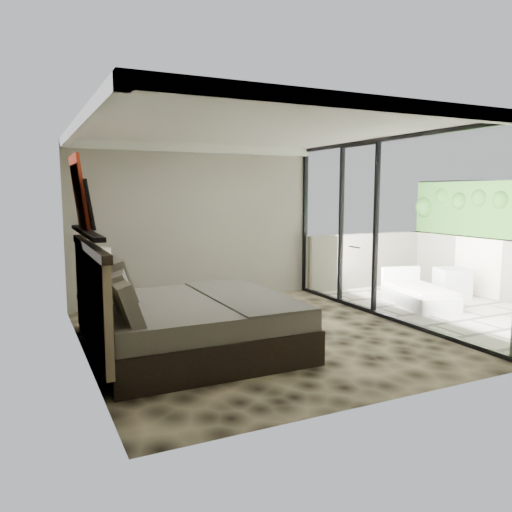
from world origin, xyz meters
name	(u,v)px	position (x,y,z in m)	size (l,w,h in m)	color
floor	(257,336)	(0.00, 0.00, 0.00)	(5.00, 5.00, 0.00)	black
ceiling	(257,129)	(0.00, 0.00, 2.79)	(4.50, 5.00, 0.02)	silver
back_wall	(197,224)	(0.00, 2.49, 1.40)	(4.50, 0.02, 2.80)	gray
left_wall	(82,242)	(-2.24, 0.00, 1.40)	(0.02, 5.00, 2.80)	gray
glass_wall	(388,229)	(2.25, 0.00, 1.40)	(0.08, 5.00, 2.80)	white
terrace_slab	(455,312)	(3.75, 0.00, -0.06)	(3.00, 5.00, 0.12)	#C0B5A4
parapet_far	(511,271)	(5.10, 0.00, 0.55)	(0.30, 5.00, 1.10)	beige
picture_ledge	(86,232)	(-2.18, 0.10, 1.50)	(0.12, 2.20, 0.05)	black
bed	(186,322)	(-1.11, -0.30, 0.39)	(2.42, 2.34, 1.34)	black
nightstand	(100,312)	(-1.92, 1.12, 0.28)	(0.57, 0.57, 0.57)	black
table_lamp	(98,266)	(-1.92, 1.15, 0.95)	(0.37, 0.37, 0.67)	black
abstract_canvas	(79,192)	(-2.19, 0.53, 1.97)	(0.04, 0.90, 0.90)	#C44D10
framed_print	(87,204)	(-2.14, 0.19, 1.82)	(0.03, 0.50, 0.60)	black
ottoman	(452,283)	(4.45, 0.74, 0.27)	(0.54, 0.54, 0.54)	silver
lounger	(418,295)	(3.39, 0.51, 0.18)	(1.07, 1.61, 0.58)	white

